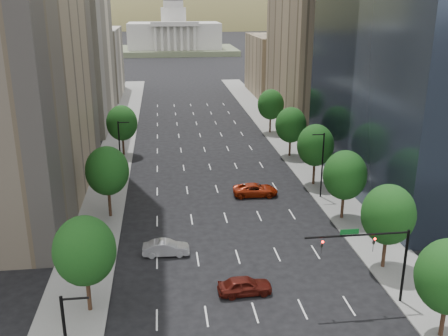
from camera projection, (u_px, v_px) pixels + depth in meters
name	position (u px, v px, depth m)	size (l,w,h in m)	color
sidewalk_left	(105.00, 193.00, 69.82)	(6.00, 200.00, 0.15)	slate
sidewalk_right	(323.00, 184.00, 73.44)	(6.00, 200.00, 0.15)	slate
midrise_cream_left	(72.00, 40.00, 103.69)	(14.00, 30.00, 35.00)	beige
filler_left	(94.00, 63.00, 137.45)	(14.00, 26.00, 18.00)	beige
parking_tan_right	(313.00, 51.00, 107.48)	(14.00, 30.00, 30.00)	#8C7759
filler_right	(277.00, 65.00, 140.76)	(14.00, 26.00, 16.00)	#8C7759
tree_right_1	(388.00, 215.00, 48.87)	(5.20, 5.20, 8.75)	#382316
tree_right_2	(345.00, 175.00, 60.21)	(5.20, 5.20, 8.61)	#382316
tree_right_3	(315.00, 145.00, 71.42)	(5.20, 5.20, 8.89)	#382316
tree_right_4	(291.00, 125.00, 84.74)	(5.20, 5.20, 8.46)	#382316
tree_right_5	(271.00, 105.00, 99.71)	(5.20, 5.20, 8.75)	#382316
tree_left_0	(85.00, 251.00, 41.84)	(5.20, 5.20, 8.75)	#382316
tree_left_1	(107.00, 171.00, 60.61)	(5.20, 5.20, 8.97)	#382316
tree_left_2	(122.00, 123.00, 85.17)	(5.20, 5.20, 8.68)	#382316
streetlight_rn	(322.00, 163.00, 66.98)	(1.70, 0.20, 9.00)	black
streetlight_ln	(120.00, 149.00, 73.26)	(1.70, 0.20, 9.00)	black
traffic_signal	(379.00, 251.00, 43.00)	(9.12, 0.40, 7.38)	black
capitol	(174.00, 35.00, 247.55)	(60.00, 40.00, 35.20)	#596647
foothills	(196.00, 56.00, 595.47)	(720.00, 413.00, 263.00)	olive
car_maroon	(245.00, 286.00, 45.94)	(1.98, 4.93, 1.68)	#4B120C
car_silver	(166.00, 248.00, 52.95)	(1.70, 4.86, 1.60)	#A3A3A8
car_red_far	(255.00, 190.00, 68.97)	(2.80, 6.07, 1.69)	maroon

